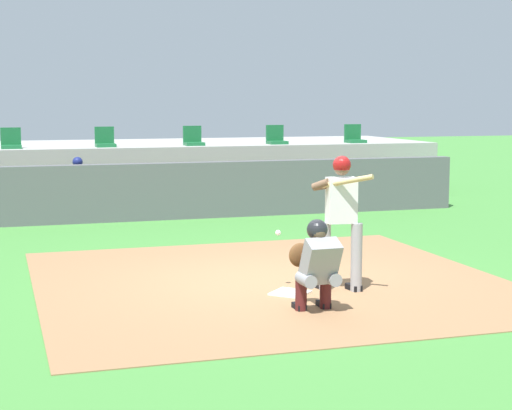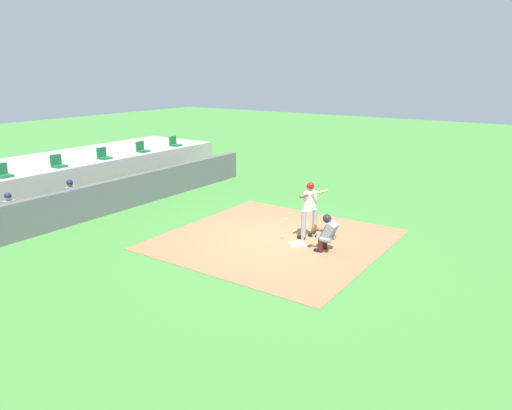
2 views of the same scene
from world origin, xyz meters
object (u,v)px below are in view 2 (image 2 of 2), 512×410
object	(u,v)px
home_plate	(297,244)
stadium_seat_2	(58,164)
dugout_player_1	(12,212)
dugout_player_2	(73,197)
stadium_seat_5	(175,143)
batter_at_plate	(310,206)
stadium_seat_3	(104,156)
catcher_crouched	(326,232)
stadium_seat_1	(3,173)
stadium_seat_4	(142,149)

from	to	relation	value
home_plate	stadium_seat_2	bearing A→B (deg)	96.08
dugout_player_1	dugout_player_2	world-z (taller)	same
stadium_seat_5	stadium_seat_2	bearing A→B (deg)	180.00
batter_at_plate	dugout_player_2	distance (m)	8.58
dugout_player_2	stadium_seat_5	size ratio (longest dim) A/B	2.71
dugout_player_2	stadium_seat_3	distance (m)	3.73
catcher_crouched	stadium_seat_2	bearing A→B (deg)	95.50
stadium_seat_5	stadium_seat_3	bearing A→B (deg)	180.00
dugout_player_1	dugout_player_2	xyz separation A→B (m)	(2.25, 0.00, 0.00)
dugout_player_1	stadium_seat_1	world-z (taller)	stadium_seat_1
home_plate	batter_at_plate	xyz separation A→B (m)	(0.69, -0.02, 1.01)
batter_at_plate	stadium_seat_2	size ratio (longest dim) A/B	3.76
catcher_crouched	stadium_seat_1	distance (m)	11.62
stadium_seat_1	stadium_seat_2	distance (m)	2.17
dugout_player_1	dugout_player_2	distance (m)	2.25
catcher_crouched	stadium_seat_1	xyz separation A→B (m)	(-3.24, 11.12, 0.93)
stadium_seat_2	stadium_seat_3	size ratio (longest dim) A/B	1.00
catcher_crouched	dugout_player_1	xyz separation A→B (m)	(-4.15, 9.09, 0.07)
stadium_seat_5	dugout_player_1	bearing A→B (deg)	-168.01
dugout_player_2	stadium_seat_3	xyz separation A→B (m)	(3.00, 2.03, 0.86)
catcher_crouched	batter_at_plate	bearing A→B (deg)	52.78
home_plate	dugout_player_1	xyz separation A→B (m)	(-4.17, 8.14, 0.65)
stadium_seat_1	stadium_seat_3	xyz separation A→B (m)	(4.33, 0.00, 0.00)
stadium_seat_1	catcher_crouched	bearing A→B (deg)	-73.77
stadium_seat_1	stadium_seat_5	bearing A→B (deg)	0.00
stadium_seat_2	dugout_player_1	bearing A→B (deg)	-146.59
home_plate	stadium_seat_2	xyz separation A→B (m)	(-1.08, 10.18, 1.51)
home_plate	stadium_seat_1	distance (m)	10.79
batter_at_plate	stadium_seat_3	xyz separation A→B (m)	(0.39, 10.20, 0.50)
dugout_player_1	stadium_seat_5	world-z (taller)	stadium_seat_5
stadium_seat_4	stadium_seat_5	xyz separation A→B (m)	(2.17, 0.00, 0.00)
dugout_player_1	stadium_seat_2	xyz separation A→B (m)	(3.08, 2.03, 0.86)
catcher_crouched	stadium_seat_1	bearing A→B (deg)	106.23
catcher_crouched	stadium_seat_2	xyz separation A→B (m)	(-1.07, 11.12, 0.93)
batter_at_plate	stadium_seat_5	bearing A→B (deg)	65.13
home_plate	stadium_seat_5	distance (m)	11.63
batter_at_plate	stadium_seat_5	distance (m)	11.25
dugout_player_2	catcher_crouched	bearing A→B (deg)	-78.14
home_plate	stadium_seat_1	xyz separation A→B (m)	(-3.25, 10.18, 1.51)
dugout_player_2	stadium_seat_1	world-z (taller)	stadium_seat_1
home_plate	stadium_seat_2	size ratio (longest dim) A/B	0.92
dugout_player_1	stadium_seat_1	xyz separation A→B (m)	(0.92, 2.03, 0.86)
stadium_seat_3	dugout_player_2	bearing A→B (deg)	-145.89
catcher_crouched	stadium_seat_2	world-z (taller)	stadium_seat_2
dugout_player_1	stadium_seat_2	size ratio (longest dim) A/B	2.71
home_plate	dugout_player_2	bearing A→B (deg)	103.27
stadium_seat_3	stadium_seat_5	xyz separation A→B (m)	(4.33, 0.00, 0.00)
batter_at_plate	dugout_player_2	xyz separation A→B (m)	(-2.61, 8.16, -0.36)
batter_at_plate	stadium_seat_2	world-z (taller)	stadium_seat_2
stadium_seat_1	stadium_seat_5	xyz separation A→B (m)	(8.67, 0.00, 0.00)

